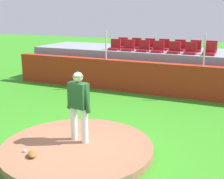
{
  "coord_description": "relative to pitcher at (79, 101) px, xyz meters",
  "views": [
    {
      "loc": [
        3.57,
        -5.89,
        3.34
      ],
      "look_at": [
        0.0,
        2.08,
        1.09
      ],
      "focal_mm": 48.76,
      "sensor_mm": 36.0,
      "label": 1
    }
  ],
  "objects": [
    {
      "name": "ground_plane",
      "position": [
        0.06,
        -0.24,
        -1.23
      ],
      "size": [
        60.0,
        60.0,
        0.0
      ],
      "primitive_type": "plane",
      "color": "#348D1F"
    },
    {
      "name": "pitchers_mound",
      "position": [
        0.06,
        -0.24,
        -1.13
      ],
      "size": [
        3.71,
        3.71,
        0.19
      ],
      "primitive_type": "cylinder",
      "color": "#926045",
      "rests_on": "ground_plane"
    },
    {
      "name": "pitcher",
      "position": [
        0.0,
        0.0,
        0.0
      ],
      "size": [
        0.74,
        0.35,
        1.78
      ],
      "rotation": [
        0.0,
        0.0,
        -0.2
      ],
      "color": "silver",
      "rests_on": "pitchers_mound"
    },
    {
      "name": "baseball",
      "position": [
        -0.84,
        -1.08,
        -1.0
      ],
      "size": [
        0.07,
        0.07,
        0.07
      ],
      "primitive_type": "sphere",
      "color": "white",
      "rests_on": "pitchers_mound"
    },
    {
      "name": "fielding_glove",
      "position": [
        -0.53,
        -1.2,
        -0.98
      ],
      "size": [
        0.35,
        0.35,
        0.11
      ],
      "primitive_type": "ellipsoid",
      "rotation": [
        0.0,
        0.0,
        2.35
      ],
      "color": "brown",
      "rests_on": "pitchers_mound"
    },
    {
      "name": "brick_barrier",
      "position": [
        0.06,
        5.71,
        -0.56
      ],
      "size": [
        12.98,
        0.4,
        1.33
      ],
      "primitive_type": "cube",
      "color": "#A32C16",
      "rests_on": "ground_plane"
    },
    {
      "name": "fence_post_left",
      "position": [
        -1.95,
        5.71,
        0.69
      ],
      "size": [
        0.06,
        0.06,
        1.19
      ],
      "primitive_type": "cylinder",
      "color": "silver",
      "rests_on": "brick_barrier"
    },
    {
      "name": "fence_post_right",
      "position": [
        2.14,
        5.71,
        0.69
      ],
      "size": [
        0.06,
        0.06,
        1.19
      ],
      "primitive_type": "cylinder",
      "color": "silver",
      "rests_on": "brick_barrier"
    },
    {
      "name": "bleacher_platform",
      "position": [
        0.06,
        7.84,
        -0.43
      ],
      "size": [
        12.65,
        3.05,
        1.6
      ],
      "primitive_type": "cube",
      "color": "gray",
      "rests_on": "ground_plane"
    },
    {
      "name": "stadium_chair_0",
      "position": [
        -2.03,
        6.86,
        0.53
      ],
      "size": [
        0.48,
        0.44,
        0.5
      ],
      "rotation": [
        0.0,
        0.0,
        3.14
      ],
      "color": "maroon",
      "rests_on": "bleacher_platform"
    },
    {
      "name": "stadium_chair_1",
      "position": [
        -1.35,
        6.83,
        0.53
      ],
      "size": [
        0.48,
        0.44,
        0.5
      ],
      "rotation": [
        0.0,
        0.0,
        3.14
      ],
      "color": "maroon",
      "rests_on": "bleacher_platform"
    },
    {
      "name": "stadium_chair_2",
      "position": [
        -0.64,
        6.84,
        0.53
      ],
      "size": [
        0.48,
        0.44,
        0.5
      ],
      "rotation": [
        0.0,
        0.0,
        3.14
      ],
      "color": "maroon",
      "rests_on": "bleacher_platform"
    },
    {
      "name": "stadium_chair_3",
      "position": [
        0.04,
        6.82,
        0.53
      ],
      "size": [
        0.48,
        0.44,
        0.5
      ],
      "rotation": [
        0.0,
        0.0,
        3.14
      ],
      "color": "maroon",
      "rests_on": "bleacher_platform"
    },
    {
      "name": "stadium_chair_4",
      "position": [
        0.75,
        6.81,
        0.53
      ],
      "size": [
        0.48,
        0.44,
        0.5
      ],
      "rotation": [
        0.0,
        0.0,
        3.14
      ],
      "color": "maroon",
      "rests_on": "bleacher_platform"
    },
    {
      "name": "stadium_chair_5",
      "position": [
        1.43,
        6.84,
        0.53
      ],
      "size": [
        0.48,
        0.44,
        0.5
      ],
      "rotation": [
        0.0,
        0.0,
        3.14
      ],
      "color": "maroon",
      "rests_on": "bleacher_platform"
    },
    {
      "name": "stadium_chair_6",
      "position": [
        2.19,
        6.86,
        0.53
      ],
      "size": [
        0.48,
        0.44,
        0.5
      ],
      "rotation": [
        0.0,
        0.0,
        3.14
      ],
      "color": "maroon",
      "rests_on": "bleacher_platform"
    },
    {
      "name": "stadium_chair_7",
      "position": [
        -2.02,
        7.76,
        0.53
      ],
      "size": [
        0.48,
        0.44,
        0.5
      ],
      "rotation": [
        0.0,
        0.0,
        3.14
      ],
      "color": "maroon",
      "rests_on": "bleacher_platform"
    },
    {
      "name": "stadium_chair_8",
      "position": [
        -1.31,
        7.76,
        0.53
      ],
      "size": [
        0.48,
        0.44,
        0.5
      ],
      "rotation": [
        0.0,
        0.0,
        3.14
      ],
      "color": "maroon",
      "rests_on": "bleacher_platform"
    },
    {
      "name": "stadium_chair_9",
      "position": [
        -0.64,
        7.76,
        0.53
      ],
      "size": [
        0.48,
        0.44,
        0.5
      ],
      "rotation": [
        0.0,
        0.0,
        3.14
      ],
      "color": "maroon",
      "rests_on": "bleacher_platform"
    },
    {
      "name": "stadium_chair_10",
      "position": [
        0.04,
        7.76,
        0.53
      ],
      "size": [
        0.48,
        0.44,
        0.5
      ],
      "rotation": [
        0.0,
        0.0,
        3.14
      ],
      "color": "maroon",
      "rests_on": "bleacher_platform"
    },
    {
      "name": "stadium_chair_11",
      "position": [
        0.78,
        7.74,
        0.53
      ],
      "size": [
        0.48,
        0.44,
        0.5
      ],
      "rotation": [
        0.0,
        0.0,
        3.14
      ],
      "color": "maroon",
      "rests_on": "bleacher_platform"
    },
    {
      "name": "stadium_chair_12",
      "position": [
        1.49,
        7.73,
        0.53
      ],
      "size": [
        0.48,
        0.44,
        0.5
      ],
      "rotation": [
        0.0,
        0.0,
        3.14
      ],
      "color": "maroon",
      "rests_on": "bleacher_platform"
    },
    {
      "name": "stadium_chair_13",
      "position": [
        2.16,
        7.75,
        0.53
      ],
      "size": [
        0.48,
        0.44,
        0.5
      ],
      "rotation": [
        0.0,
        0.0,
        3.14
      ],
      "color": "maroon",
      "rests_on": "bleacher_platform"
    }
  ]
}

